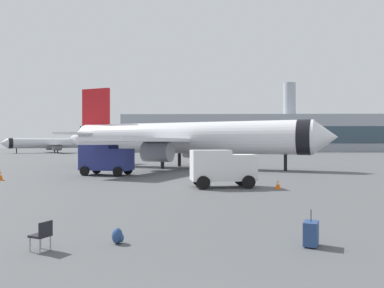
{
  "coord_description": "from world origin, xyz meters",
  "views": [
    {
      "loc": [
        -0.04,
        -4.56,
        3.1
      ],
      "look_at": [
        -0.77,
        24.54,
        3.0
      ],
      "focal_mm": 34.7,
      "sensor_mm": 36.0,
      "label": 1
    }
  ],
  "objects_px": {
    "cargo_van": "(222,166)",
    "safety_cone_near": "(1,176)",
    "traveller_backpack": "(118,236)",
    "airplane_at_gate": "(184,138)",
    "safety_cone_far": "(208,163)",
    "rolling_suitcase": "(311,233)",
    "service_truck": "(106,158)",
    "safety_cone_outer": "(96,163)",
    "gate_chair": "(42,234)",
    "safety_cone_mid": "(278,184)",
    "airplane_taxiing": "(51,143)"
  },
  "relations": [
    {
      "from": "safety_cone_mid",
      "to": "traveller_backpack",
      "type": "xyz_separation_m",
      "value": [
        -7.73,
        -13.74,
        -0.06
      ]
    },
    {
      "from": "airplane_taxiing",
      "to": "safety_cone_far",
      "type": "bearing_deg",
      "value": -52.81
    },
    {
      "from": "airplane_at_gate",
      "to": "safety_cone_outer",
      "type": "height_order",
      "value": "airplane_at_gate"
    },
    {
      "from": "airplane_at_gate",
      "to": "traveller_backpack",
      "type": "bearing_deg",
      "value": -90.79
    },
    {
      "from": "service_truck",
      "to": "gate_chair",
      "type": "relative_size",
      "value": 6.0
    },
    {
      "from": "airplane_taxiing",
      "to": "gate_chair",
      "type": "xyz_separation_m",
      "value": [
        41.49,
        -102.16,
        -2.42
      ]
    },
    {
      "from": "safety_cone_mid",
      "to": "rolling_suitcase",
      "type": "relative_size",
      "value": 0.55
    },
    {
      "from": "safety_cone_mid",
      "to": "traveller_backpack",
      "type": "relative_size",
      "value": 1.26
    },
    {
      "from": "safety_cone_mid",
      "to": "rolling_suitcase",
      "type": "height_order",
      "value": "rolling_suitcase"
    },
    {
      "from": "cargo_van",
      "to": "rolling_suitcase",
      "type": "relative_size",
      "value": 4.24
    },
    {
      "from": "safety_cone_outer",
      "to": "gate_chair",
      "type": "xyz_separation_m",
      "value": [
        9.91,
        -40.2,
        0.2
      ]
    },
    {
      "from": "airplane_taxiing",
      "to": "safety_cone_mid",
      "type": "bearing_deg",
      "value": -59.69
    },
    {
      "from": "safety_cone_near",
      "to": "traveller_backpack",
      "type": "distance_m",
      "value": 23.32
    },
    {
      "from": "airplane_taxiing",
      "to": "safety_cone_near",
      "type": "relative_size",
      "value": 30.59
    },
    {
      "from": "safety_cone_mid",
      "to": "safety_cone_outer",
      "type": "relative_size",
      "value": 0.99
    },
    {
      "from": "traveller_backpack",
      "to": "safety_cone_outer",
      "type": "bearing_deg",
      "value": 106.81
    },
    {
      "from": "cargo_van",
      "to": "safety_cone_near",
      "type": "height_order",
      "value": "cargo_van"
    },
    {
      "from": "safety_cone_mid",
      "to": "traveller_backpack",
      "type": "bearing_deg",
      "value": -119.35
    },
    {
      "from": "safety_cone_far",
      "to": "rolling_suitcase",
      "type": "xyz_separation_m",
      "value": [
        2.35,
        -39.54,
        0.05
      ]
    },
    {
      "from": "airplane_taxiing",
      "to": "safety_cone_far",
      "type": "relative_size",
      "value": 36.04
    },
    {
      "from": "safety_cone_mid",
      "to": "service_truck",
      "type": "bearing_deg",
      "value": 144.62
    },
    {
      "from": "service_truck",
      "to": "safety_cone_far",
      "type": "bearing_deg",
      "value": 57.12
    },
    {
      "from": "cargo_van",
      "to": "safety_cone_near",
      "type": "bearing_deg",
      "value": 166.64
    },
    {
      "from": "airplane_at_gate",
      "to": "gate_chair",
      "type": "relative_size",
      "value": 40.01
    },
    {
      "from": "safety_cone_near",
      "to": "safety_cone_outer",
      "type": "xyz_separation_m",
      "value": [
        2.03,
        20.65,
        -0.1
      ]
    },
    {
      "from": "cargo_van",
      "to": "safety_cone_far",
      "type": "height_order",
      "value": "cargo_van"
    },
    {
      "from": "safety_cone_outer",
      "to": "rolling_suitcase",
      "type": "relative_size",
      "value": 0.56
    },
    {
      "from": "airplane_at_gate",
      "to": "safety_cone_near",
      "type": "height_order",
      "value": "airplane_at_gate"
    },
    {
      "from": "cargo_van",
      "to": "safety_cone_mid",
      "type": "bearing_deg",
      "value": -10.81
    },
    {
      "from": "airplane_at_gate",
      "to": "rolling_suitcase",
      "type": "xyz_separation_m",
      "value": [
        5.38,
        -34.38,
        -3.27
      ]
    },
    {
      "from": "gate_chair",
      "to": "rolling_suitcase",
      "type": "bearing_deg",
      "value": 5.17
    },
    {
      "from": "cargo_van",
      "to": "safety_cone_mid",
      "type": "height_order",
      "value": "cargo_van"
    },
    {
      "from": "cargo_van",
      "to": "traveller_backpack",
      "type": "height_order",
      "value": "cargo_van"
    },
    {
      "from": "cargo_van",
      "to": "safety_cone_outer",
      "type": "bearing_deg",
      "value": 122.54
    },
    {
      "from": "airplane_taxiing",
      "to": "safety_cone_mid",
      "type": "relative_size",
      "value": 41.51
    },
    {
      "from": "safety_cone_far",
      "to": "traveller_backpack",
      "type": "xyz_separation_m",
      "value": [
        -3.5,
        -39.41,
        -0.11
      ]
    },
    {
      "from": "safety_cone_outer",
      "to": "rolling_suitcase",
      "type": "height_order",
      "value": "rolling_suitcase"
    },
    {
      "from": "safety_cone_near",
      "to": "rolling_suitcase",
      "type": "distance_m",
      "value": 27.31
    },
    {
      "from": "safety_cone_far",
      "to": "safety_cone_outer",
      "type": "height_order",
      "value": "safety_cone_far"
    },
    {
      "from": "airplane_taxiing",
      "to": "safety_cone_near",
      "type": "height_order",
      "value": "airplane_taxiing"
    },
    {
      "from": "airplane_at_gate",
      "to": "safety_cone_far",
      "type": "bearing_deg",
      "value": 59.55
    },
    {
      "from": "rolling_suitcase",
      "to": "gate_chair",
      "type": "height_order",
      "value": "rolling_suitcase"
    },
    {
      "from": "airplane_at_gate",
      "to": "traveller_backpack",
      "type": "distance_m",
      "value": 34.42
    },
    {
      "from": "safety_cone_far",
      "to": "airplane_at_gate",
      "type": "bearing_deg",
      "value": -120.45
    },
    {
      "from": "gate_chair",
      "to": "safety_cone_mid",
      "type": "bearing_deg",
      "value": 56.36
    },
    {
      "from": "cargo_van",
      "to": "safety_cone_near",
      "type": "xyz_separation_m",
      "value": [
        -17.92,
        4.25,
        -1.05
      ]
    },
    {
      "from": "airplane_taxiing",
      "to": "safety_cone_far",
      "type": "height_order",
      "value": "airplane_taxiing"
    },
    {
      "from": "airplane_at_gate",
      "to": "safety_cone_mid",
      "type": "distance_m",
      "value": 22.01
    },
    {
      "from": "safety_cone_mid",
      "to": "airplane_taxiing",
      "type": "bearing_deg",
      "value": 120.31
    },
    {
      "from": "safety_cone_near",
      "to": "airplane_taxiing",
      "type": "bearing_deg",
      "value": 109.68
    }
  ]
}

